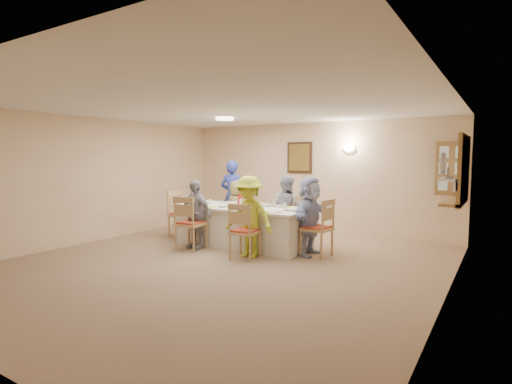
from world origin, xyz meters
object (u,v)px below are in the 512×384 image
Objects in this scene: diner_front_left at (195,214)px; chair_back_right at (289,219)px; diner_right_end at (310,216)px; diner_front_right at (249,217)px; chair_front_right at (245,231)px; chair_left_end at (182,214)px; chair_back_left at (240,214)px; diner_back_left at (237,208)px; condiment_ketchup at (240,200)px; desk_fan at (446,169)px; chair_right_end at (317,227)px; dining_table at (242,226)px; chair_front_left at (191,223)px; serving_hatch at (464,170)px; caregiver at (233,196)px; diner_back_right at (286,209)px.

chair_back_right is at bearing 54.97° from diner_front_left.
diner_right_end is at bearing 22.61° from diner_front_left.
diner_front_left is 0.93× the size of diner_front_right.
chair_left_end reaches higher than chair_front_right.
diner_front_right is at bearing -55.87° from chair_back_left.
diner_front_right is at bearing 142.02° from diner_back_left.
chair_front_right is 3.68× the size of condiment_ketchup.
desk_fan is 0.22× the size of diner_front_right.
diner_front_left is at bearing -67.72° from chair_right_end.
diner_front_right is (1.20, 0.00, 0.05)m from diner_front_left.
diner_back_left is at bearing 131.42° from dining_table.
diner_front_right is at bearing -179.45° from chair_front_left.
chair_front_right is (-3.08, -1.86, -1.02)m from serving_hatch.
condiment_ketchup is at bearing 139.46° from diner_back_left.
caregiver is at bearing 66.54° from diner_right_end.
chair_front_right reaches higher than chair_back_left.
chair_back_left is (-4.28, -0.26, -1.04)m from serving_hatch.
diner_front_left is (-1.20, -1.36, -0.03)m from diner_back_right.
chair_right_end is (1.55, 0.00, 0.12)m from dining_table.
chair_right_end is at bearing 171.90° from desk_fan.
serving_hatch is 1.49× the size of chair_left_end.
chair_left_end is 1.54m from condiment_ketchup.
condiment_ketchup is (0.54, 0.69, 0.24)m from diner_front_left.
condiment_ketchup is at bearing -123.47° from chair_back_right.
diner_front_left is 5.00× the size of condiment_ketchup.
chair_left_end is (-1.55, 0.00, 0.12)m from dining_table.
chair_back_right is at bearing 159.43° from caregiver.
chair_front_left is at bearing -130.62° from chair_left_end.
dining_table is 2.88× the size of chair_back_left.
chair_back_left is 1.00× the size of chair_back_right.
chair_right_end reaches higher than chair_left_end.
diner_back_right is (1.20, 0.00, 0.06)m from diner_back_left.
condiment_ketchup is at bearing -60.58° from chair_back_left.
desk_fan is 0.30× the size of chair_front_left.
diner_front_left is (-4.28, -1.74, -0.85)m from serving_hatch.
chair_right_end is at bearing -0.48° from condiment_ketchup.
condiment_ketchup is at bearing 90.98° from diner_right_end.
chair_front_right is 1.17m from diner_right_end.
chair_front_left is at bearing 113.12° from diner_right_end.
dining_table is 1.93× the size of diner_right_end.
chair_back_right is 1.50m from diner_front_right.
chair_front_right is at bearing 135.80° from diner_right_end.
serving_hatch reaches higher than diner_front_left.
condiment_ketchup is (-3.75, -1.05, -0.61)m from serving_hatch.
diner_right_end is 1.50m from condiment_ketchup.
chair_left_end is at bearing -168.53° from serving_hatch.
diner_front_left is at bearing 95.22° from caregiver.
diner_front_right is (-0.95, -0.68, 0.19)m from chair_right_end.
diner_back_left reaches higher than chair_back_left.
diner_back_right is at bearing 51.84° from diner_right_end.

